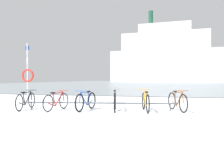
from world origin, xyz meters
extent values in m
cube|color=silver|center=(0.00, -1.00, -0.04)|extent=(80.00, 22.00, 0.08)
cube|color=gray|center=(0.00, 65.00, -0.04)|extent=(80.00, 110.00, 0.08)
cube|color=#47474C|center=(0.00, 10.00, -0.02)|extent=(80.00, 0.50, 0.05)
cylinder|color=#4C5156|center=(-1.43, 2.80, 0.28)|extent=(5.84, 0.95, 0.05)
cylinder|color=#4C5156|center=(-4.05, 2.40, 0.14)|extent=(0.04, 0.04, 0.28)
cylinder|color=#4C5156|center=(1.20, 3.20, 0.14)|extent=(0.04, 0.04, 0.28)
torus|color=black|center=(-4.37, 2.92, 0.31)|extent=(0.14, 0.62, 0.63)
torus|color=black|center=(-4.19, 1.85, 0.31)|extent=(0.14, 0.62, 0.63)
cylinder|color=#1E2328|center=(-4.31, 2.57, 0.43)|extent=(0.13, 0.57, 0.54)
cylinder|color=#1E2328|center=(-4.25, 2.22, 0.40)|extent=(0.07, 0.20, 0.48)
cylinder|color=#1E2328|center=(-4.30, 2.49, 0.66)|extent=(0.15, 0.71, 0.08)
cylinder|color=#1E2328|center=(-4.23, 2.07, 0.24)|extent=(0.11, 0.47, 0.18)
cylinder|color=#1E2328|center=(-4.36, 2.88, 0.50)|extent=(0.06, 0.12, 0.38)
cube|color=black|center=(-4.24, 2.14, 0.68)|extent=(0.11, 0.21, 0.05)
cylinder|color=#1E2328|center=(-4.36, 2.84, 0.73)|extent=(0.46, 0.10, 0.02)
torus|color=black|center=(-2.95, 2.97, 0.31)|extent=(0.12, 0.62, 0.62)
torus|color=black|center=(-3.08, 1.97, 0.31)|extent=(0.12, 0.62, 0.62)
cylinder|color=#B22D2D|center=(-2.99, 2.65, 0.43)|extent=(0.11, 0.53, 0.53)
cylinder|color=#B22D2D|center=(-3.04, 2.32, 0.40)|extent=(0.06, 0.19, 0.47)
cylinder|color=#B22D2D|center=(-3.00, 2.57, 0.66)|extent=(0.13, 0.66, 0.08)
cylinder|color=#B22D2D|center=(-3.05, 2.18, 0.24)|extent=(0.10, 0.44, 0.17)
cylinder|color=#B22D2D|center=(-2.95, 2.93, 0.50)|extent=(0.05, 0.12, 0.37)
cube|color=black|center=(-3.05, 2.24, 0.67)|extent=(0.11, 0.21, 0.05)
cylinder|color=#B22D2D|center=(-2.96, 2.90, 0.73)|extent=(0.46, 0.09, 0.02)
torus|color=black|center=(-1.97, 2.20, 0.33)|extent=(0.13, 0.66, 0.66)
torus|color=black|center=(-1.85, 3.23, 0.33)|extent=(0.13, 0.66, 0.66)
cylinder|color=#3359B2|center=(-1.93, 2.54, 0.45)|extent=(0.10, 0.54, 0.55)
cylinder|color=#3359B2|center=(-1.89, 2.87, 0.42)|extent=(0.06, 0.19, 0.49)
cylinder|color=#3359B2|center=(-1.92, 2.61, 0.69)|extent=(0.11, 0.67, 0.08)
cylinder|color=#3359B2|center=(-1.88, 3.01, 0.26)|extent=(0.09, 0.45, 0.18)
cylinder|color=#3359B2|center=(-1.97, 2.24, 0.52)|extent=(0.05, 0.12, 0.39)
cube|color=black|center=(-1.88, 2.95, 0.70)|extent=(0.10, 0.21, 0.05)
cylinder|color=#3359B2|center=(-1.96, 2.28, 0.76)|extent=(0.46, 0.08, 0.02)
torus|color=black|center=(-0.94, 3.44, 0.36)|extent=(0.19, 0.71, 0.71)
torus|color=black|center=(-0.72, 2.40, 0.36)|extent=(0.19, 0.71, 0.71)
cylinder|color=gray|center=(-0.87, 3.10, 0.49)|extent=(0.15, 0.55, 0.60)
cylinder|color=gray|center=(-0.80, 2.77, 0.46)|extent=(0.07, 0.20, 0.54)
cylinder|color=gray|center=(-0.85, 3.02, 0.75)|extent=(0.18, 0.68, 0.09)
cylinder|color=gray|center=(-0.77, 2.62, 0.28)|extent=(0.13, 0.46, 0.19)
cylinder|color=gray|center=(-0.93, 3.40, 0.57)|extent=(0.06, 0.12, 0.42)
cube|color=black|center=(-0.78, 2.69, 0.76)|extent=(0.12, 0.21, 0.05)
cylinder|color=gray|center=(-0.92, 3.36, 0.82)|extent=(0.46, 0.12, 0.02)
torus|color=black|center=(0.19, 3.45, 0.33)|extent=(0.20, 0.66, 0.67)
torus|color=black|center=(0.45, 2.44, 0.33)|extent=(0.20, 0.66, 0.67)
cylinder|color=gold|center=(0.28, 3.12, 0.46)|extent=(0.17, 0.54, 0.57)
cylinder|color=gold|center=(0.36, 2.79, 0.43)|extent=(0.08, 0.19, 0.51)
cylinder|color=gold|center=(0.29, 3.05, 0.70)|extent=(0.20, 0.67, 0.08)
cylinder|color=gold|center=(0.39, 2.65, 0.26)|extent=(0.15, 0.45, 0.18)
cylinder|color=gold|center=(0.20, 3.41, 0.53)|extent=(0.06, 0.12, 0.40)
cube|color=black|center=(0.38, 2.72, 0.72)|extent=(0.13, 0.21, 0.05)
cylinder|color=gold|center=(0.21, 3.38, 0.78)|extent=(0.45, 0.14, 0.02)
torus|color=black|center=(1.65, 2.88, 0.33)|extent=(0.30, 0.63, 0.67)
torus|color=black|center=(1.26, 3.79, 0.33)|extent=(0.30, 0.63, 0.67)
cylinder|color=brown|center=(1.52, 3.17, 0.45)|extent=(0.24, 0.50, 0.56)
cylinder|color=brown|center=(1.40, 3.47, 0.43)|extent=(0.10, 0.18, 0.50)
cylinder|color=brown|center=(1.49, 3.24, 0.70)|extent=(0.28, 0.61, 0.08)
cylinder|color=brown|center=(1.34, 3.60, 0.26)|extent=(0.20, 0.41, 0.18)
cylinder|color=brown|center=(1.63, 2.91, 0.53)|extent=(0.08, 0.12, 0.40)
cube|color=black|center=(1.37, 3.54, 0.72)|extent=(0.15, 0.22, 0.05)
cylinder|color=brown|center=(1.62, 2.95, 0.77)|extent=(0.43, 0.20, 0.02)
cylinder|color=silver|center=(-5.91, 4.97, 1.51)|extent=(0.08, 0.08, 3.02)
cylinder|color=white|center=(-5.91, 4.97, 2.11)|extent=(0.09, 0.09, 0.30)
torus|color=red|center=(-5.91, 4.97, 1.36)|extent=(0.70, 0.11, 0.70)
cube|color=navy|center=(-5.91, 4.97, 2.77)|extent=(0.20, 0.03, 0.20)
cube|color=silver|center=(0.34, 71.77, 5.09)|extent=(36.45, 10.97, 10.18)
cube|color=white|center=(-0.56, 71.84, 12.98)|extent=(27.40, 9.05, 5.60)
cube|color=white|center=(-0.56, 71.84, 17.20)|extent=(16.56, 6.98, 2.85)
cylinder|color=#1E593F|center=(-5.03, 72.19, 20.92)|extent=(1.47, 1.47, 4.58)
camera|label=1|loc=(1.19, -5.72, 1.20)|focal=37.79mm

